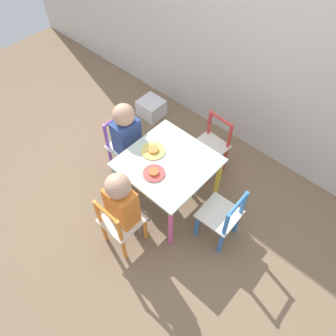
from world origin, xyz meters
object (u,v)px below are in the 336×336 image
object	(u,v)px
chair_purple	(125,147)
chair_red	(211,147)
plate_left	(153,150)
plate_front	(154,173)
child_front	(124,203)
child_left	(128,135)
storage_bin	(151,108)
chair_blue	(222,217)
chair_orange	(120,223)
kids_table	(168,168)

from	to	relation	value
chair_purple	chair_red	xyz separation A→B (m)	(0.52, 0.48, 0.00)
plate_left	plate_front	size ratio (longest dim) A/B	1.14
chair_red	child_front	bearing A→B (deg)	-88.24
chair_purple	child_left	bearing A→B (deg)	-90.00
plate_front	storage_bin	world-z (taller)	plate_front
chair_red	storage_bin	world-z (taller)	chair_red
storage_bin	plate_front	bearing A→B (deg)	-44.15
storage_bin	chair_purple	bearing A→B (deg)	-63.32
chair_red	chair_blue	distance (m)	0.66
chair_purple	chair_orange	bearing A→B (deg)	-134.06
chair_purple	chair_blue	distance (m)	0.98
chair_purple	child_left	xyz separation A→B (m)	(0.06, -0.00, 0.18)
chair_blue	plate_front	xyz separation A→B (m)	(-0.49, -0.16, 0.24)
kids_table	plate_front	size ratio (longest dim) A/B	3.95
kids_table	child_left	distance (m)	0.43
plate_front	child_front	bearing A→B (deg)	-89.68
kids_table	chair_orange	world-z (taller)	chair_orange
plate_front	chair_red	bearing A→B (deg)	87.25
child_front	plate_left	world-z (taller)	child_front
chair_blue	plate_front	size ratio (longest dim) A/B	3.44
storage_bin	plate_left	bearing A→B (deg)	-43.96
chair_purple	child_left	distance (m)	0.19
chair_orange	chair_blue	size ratio (longest dim) A/B	1.00
chair_purple	chair_orange	xyz separation A→B (m)	(0.49, -0.51, 0.00)
chair_red	plate_front	world-z (taller)	chair_red
chair_red	chair_blue	xyz separation A→B (m)	(0.46, -0.47, 0.00)
chair_orange	chair_red	xyz separation A→B (m)	(0.03, 0.98, 0.00)
chair_red	plate_front	size ratio (longest dim) A/B	3.44
child_front	storage_bin	world-z (taller)	child_front
child_front	storage_bin	bearing A→B (deg)	-53.17
child_left	plate_left	xyz separation A→B (m)	(0.29, -0.01, 0.05)
chair_orange	child_front	distance (m)	0.20
plate_left	storage_bin	distance (m)	1.01
storage_bin	kids_table	bearing A→B (deg)	-38.39
child_front	plate_front	xyz separation A→B (m)	(-0.00, 0.29, 0.05)
plate_front	plate_left	bearing A→B (deg)	135.00
kids_table	chair_purple	world-z (taller)	chair_purple
chair_red	plate_left	bearing A→B (deg)	-105.99
child_front	chair_red	bearing A→B (deg)	-92.00
kids_table	chair_blue	bearing A→B (deg)	2.23
kids_table	plate_left	xyz separation A→B (m)	(-0.14, 0.00, 0.08)
chair_red	child_front	world-z (taller)	child_front
chair_purple	plate_front	xyz separation A→B (m)	(0.49, -0.16, 0.24)
chair_purple	chair_red	distance (m)	0.71
chair_orange	plate_left	size ratio (longest dim) A/B	3.01
chair_orange	chair_blue	distance (m)	0.71
kids_table	chair_orange	bearing A→B (deg)	-89.79
chair_purple	plate_front	bearing A→B (deg)	-106.16
child_left	child_front	size ratio (longest dim) A/B	0.97
chair_purple	plate_front	world-z (taller)	chair_purple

